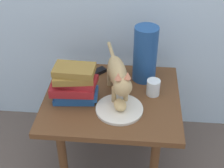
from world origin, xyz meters
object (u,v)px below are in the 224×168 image
plate (119,109)px  side_table (112,107)px  bread_roll (120,105)px  green_vase (145,54)px  cat (118,75)px  book_stack (74,84)px  tv_remote (94,73)px  candle_jar (153,88)px

plate → side_table: bearing=113.4°
bread_roll → green_vase: green_vase is taller
side_table → green_vase: 0.33m
side_table → green_vase: bearing=48.3°
cat → book_stack: 0.22m
tv_remote → green_vase: bearing=-46.0°
bread_roll → book_stack: size_ratio=0.34×
cat → candle_jar: cat is taller
bread_roll → side_table: bearing=113.5°
green_vase → tv_remote: (-0.28, 0.01, -0.15)m
side_table → plate: size_ratio=3.00×
candle_jar → tv_remote: candle_jar is taller
side_table → cat: 0.21m
plate → book_stack: size_ratio=0.98×
plate → candle_jar: candle_jar is taller
bread_roll → candle_jar: bearing=43.4°
plate → cat: cat is taller
plate → candle_jar: bearing=41.5°
cat → bread_roll: bearing=-81.1°
side_table → tv_remote: size_ratio=4.66×
bread_roll → cat: (-0.02, 0.12, 0.09)m
green_vase → book_stack: bearing=-147.0°
plate → bread_roll: 0.03m
bread_roll → tv_remote: bread_roll is taller
book_stack → plate: bearing=-15.4°
book_stack → candle_jar: bearing=11.9°
plate → tv_remote: 0.34m
plate → tv_remote: bearing=118.9°
side_table → plate: (0.05, -0.11, 0.08)m
cat → candle_jar: size_ratio=5.52×
cat → green_vase: green_vase is taller
cat → book_stack: size_ratio=1.97×
side_table → book_stack: (-0.18, -0.04, 0.17)m
green_vase → candle_jar: bearing=-70.9°
tv_remote → cat: bearing=-95.1°
side_table → candle_jar: bearing=10.9°
book_stack → bread_roll: bearing=-16.8°
book_stack → green_vase: size_ratio=0.76×
green_vase → tv_remote: 0.32m
plate → cat: (-0.02, 0.11, 0.13)m
book_stack → green_vase: (0.35, 0.22, 0.06)m
side_table → tv_remote: tv_remote is taller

